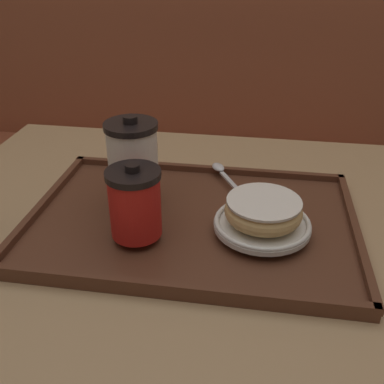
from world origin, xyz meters
The scene contains 8 objects.
booth_bench centered at (-0.28, 0.87, 0.32)m, with size 1.68×0.44×1.00m.
cafe_table centered at (0.00, 0.00, 0.55)m, with size 0.99×0.85×0.72m.
serving_tray centered at (0.00, 0.02, 0.72)m, with size 0.54×0.37×0.02m.
coffee_cup_front centered at (-0.07, -0.05, 0.79)m, with size 0.08×0.08×0.12m.
coffee_cup_rear centered at (-0.10, 0.06, 0.81)m, with size 0.09×0.09×0.15m.
plate_with_chocolate_donut centered at (0.12, 0.00, 0.75)m, with size 0.15×0.15×0.01m.
donut_chocolate_glazed centered at (0.12, 0.00, 0.77)m, with size 0.12×0.12×0.04m.
spoon centered at (0.04, 0.17, 0.74)m, with size 0.08×0.13×0.01m.
Camera 1 is at (0.10, -0.60, 1.14)m, focal length 42.00 mm.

